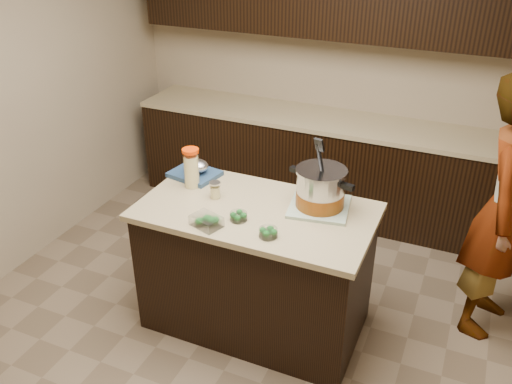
% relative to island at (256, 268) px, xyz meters
% --- Properties ---
extents(ground_plane, '(4.00, 4.00, 0.00)m').
position_rel_island_xyz_m(ground_plane, '(0.00, 0.00, -0.45)').
color(ground_plane, brown).
rests_on(ground_plane, ground).
extents(room_shell, '(4.04, 4.04, 2.72)m').
position_rel_island_xyz_m(room_shell, '(0.00, 0.00, 1.26)').
color(room_shell, tan).
rests_on(room_shell, ground).
extents(back_cabinets, '(3.60, 0.63, 2.33)m').
position_rel_island_xyz_m(back_cabinets, '(0.00, 1.74, 0.49)').
color(back_cabinets, black).
rests_on(back_cabinets, ground).
extents(island, '(1.46, 0.81, 0.90)m').
position_rel_island_xyz_m(island, '(0.00, 0.00, 0.00)').
color(island, black).
rests_on(island, ground).
extents(dish_towel, '(0.41, 0.41, 0.02)m').
position_rel_island_xyz_m(dish_towel, '(0.35, 0.17, 0.46)').
color(dish_towel, '#537B59').
rests_on(dish_towel, island).
extents(stock_pot, '(0.44, 0.38, 0.45)m').
position_rel_island_xyz_m(stock_pot, '(0.35, 0.17, 0.57)').
color(stock_pot, '#B7B7BC').
rests_on(stock_pot, dish_towel).
extents(lemonade_pitcher, '(0.13, 0.13, 0.27)m').
position_rel_island_xyz_m(lemonade_pitcher, '(-0.51, 0.11, 0.57)').
color(lemonade_pitcher, '#DCCE86').
rests_on(lemonade_pitcher, island).
extents(mason_jar, '(0.08, 0.08, 0.12)m').
position_rel_island_xyz_m(mason_jar, '(-0.30, 0.03, 0.50)').
color(mason_jar, '#DCCE86').
rests_on(mason_jar, island).
extents(broccoli_tub_left, '(0.11, 0.11, 0.05)m').
position_rel_island_xyz_m(broccoli_tub_left, '(-0.04, -0.16, 0.47)').
color(broccoli_tub_left, silver).
rests_on(broccoli_tub_left, island).
extents(broccoli_tub_right, '(0.13, 0.13, 0.05)m').
position_rel_island_xyz_m(broccoli_tub_right, '(0.19, -0.26, 0.47)').
color(broccoli_tub_right, silver).
rests_on(broccoli_tub_right, island).
extents(broccoli_tub_rect, '(0.21, 0.17, 0.06)m').
position_rel_island_xyz_m(broccoli_tub_rect, '(-0.19, -0.29, 0.48)').
color(broccoli_tub_rect, silver).
rests_on(broccoli_tub_rect, island).
extents(blue_tray, '(0.36, 0.30, 0.12)m').
position_rel_island_xyz_m(blue_tray, '(-0.56, 0.25, 0.49)').
color(blue_tray, navy).
rests_on(blue_tray, island).
extents(person, '(0.56, 0.72, 1.76)m').
position_rel_island_xyz_m(person, '(1.43, 0.65, 0.43)').
color(person, gray).
rests_on(person, ground).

